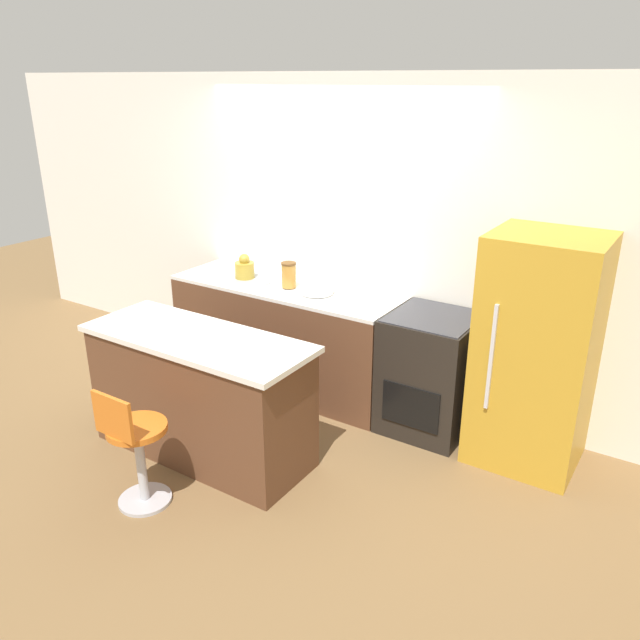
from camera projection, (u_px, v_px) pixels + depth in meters
The scene contains 10 objects.
ground_plane at pixel (293, 408), 5.16m from camera, with size 14.00×14.00×0.00m, color brown.
wall_back at pixel (339, 237), 5.24m from camera, with size 8.00×0.06×2.60m.
back_counter at pixel (286, 336), 5.42m from camera, with size 2.04×0.65×0.92m.
kitchen_island at pixel (201, 395), 4.40m from camera, with size 1.67×0.65×0.91m.
oven_range at pixel (430, 373), 4.73m from camera, with size 0.64×0.66×0.92m.
refrigerator at pixel (536, 352), 4.22m from camera, with size 0.73×0.68×1.63m.
stool_chair at pixel (136, 449), 3.86m from camera, with size 0.38×0.38×0.83m.
kettle at pixel (245, 268), 5.40m from camera, with size 0.17×0.17×0.21m.
mixing_bowl at pixel (317, 288), 5.04m from camera, with size 0.27×0.27×0.09m.
canister_jar at pixel (289, 275), 5.16m from camera, with size 0.12×0.12×0.21m.
Camera 1 is at (2.66, -3.69, 2.55)m, focal length 35.00 mm.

